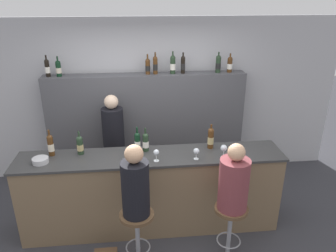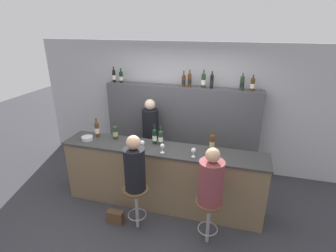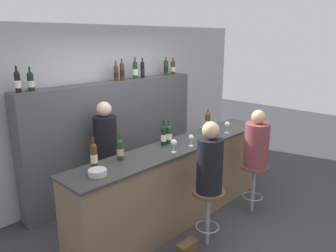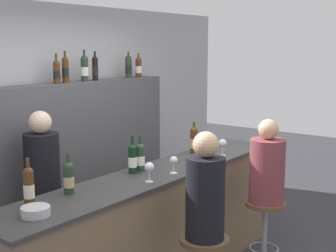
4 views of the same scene
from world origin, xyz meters
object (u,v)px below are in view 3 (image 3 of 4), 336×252
Objects in this scene: metal_bowl at (97,172)px; bar_stool_left at (208,203)px; wine_bottle_counter_2 at (164,135)px; bartender at (107,161)px; wine_bottle_backbar_0 at (17,82)px; wine_bottle_backbar_4 at (135,70)px; handbag at (187,250)px; wine_glass_1 at (191,138)px; guest_seated_left at (210,162)px; guest_seated_right at (257,143)px; wine_bottle_backbar_5 at (143,69)px; wine_bottle_counter_3 at (169,134)px; wine_bottle_backbar_7 at (173,67)px; bar_stool_right at (254,176)px; wine_glass_3 at (227,125)px; wine_bottle_backbar_6 at (166,67)px; wine_bottle_backbar_1 at (31,81)px; wine_glass_2 at (213,131)px; wine_bottle_counter_1 at (120,149)px; wine_bottle_backbar_3 at (122,71)px; wine_bottle_backbar_2 at (116,73)px; wine_bottle_counter_4 at (208,121)px; wine_glass_0 at (174,143)px; wine_bottle_counter_0 at (94,155)px.

bar_stool_left is (1.11, -0.58, -0.56)m from metal_bowl.
bartender reaches higher than wine_bottle_counter_2.
wine_bottle_backbar_0 is 0.94× the size of wine_bottle_backbar_4.
wine_glass_1 is at bearing 37.82° from handbag.
wine_bottle_backbar_4 is 0.41× the size of guest_seated_left.
guest_seated_right is at bearing -0.00° from handbag.
bartender is (-1.09, -0.42, -1.17)m from wine_bottle_backbar_5.
wine_bottle_counter_3 is at bearing 79.46° from guest_seated_left.
bar_stool_right is at bearing -102.81° from wine_bottle_backbar_7.
wine_bottle_counter_2 is 1.07m from wine_glass_3.
handbag is (-1.70, -1.96, -1.81)m from wine_bottle_backbar_6.
wine_glass_3 reaches higher than handbag.
wine_bottle_backbar_7 is 2.61m from guest_seated_left.
wine_glass_2 is at bearing -39.07° from wine_bottle_backbar_1.
wine_bottle_backbar_6 is at bearing 180.00° from wine_bottle_backbar_7.
handbag is at bearing -68.97° from wine_bottle_counter_1.
wine_bottle_backbar_3 is at bearing 75.21° from wine_bottle_counter_2.
wine_bottle_counter_2 is at bearing 0.00° from wine_bottle_counter_1.
wine_bottle_counter_1 is 0.97× the size of wine_bottle_counter_3.
wine_glass_3 reaches higher than wine_glass_1.
wine_glass_2 is 0.09× the size of bartender.
guest_seated_left is (-0.24, -1.96, -0.83)m from wine_bottle_backbar_2.
guest_seated_right is (1.73, -0.77, -0.16)m from wine_bottle_counter_1.
metal_bowl is at bearing -171.57° from wine_bottle_counter_3.
wine_bottle_counter_4 is 2.30× the size of wine_glass_2.
wine_bottle_backbar_1 is (-2.05, 1.19, 0.68)m from wine_bottle_counter_4.
wine_glass_0 is at bearing -133.54° from wine_bottle_backbar_6.
wine_bottle_backbar_6 reaches higher than metal_bowl.
wine_bottle_backbar_6 is 2.40m from bar_stool_right.
wine_bottle_counter_0 is 1.02× the size of wine_bottle_backbar_3.
wine_bottle_backbar_5 is 0.46× the size of bar_stool_right.
wine_bottle_backbar_2 is 1.09m from wine_bottle_backbar_6.
wine_bottle_backbar_5 is at bearing 61.97° from wine_bottle_counter_3.
guest_seated_left is at bearing -78.63° from bartender.
wine_bottle_backbar_0 is at bearing 147.45° from wine_glass_3.
wine_glass_2 is 1.62m from handbag.
wine_glass_1 reaches higher than bar_stool_right.
wine_bottle_backbar_7 is at bearing 0.00° from wine_bottle_backbar_3.
wine_glass_0 is 1.14× the size of wine_glass_2.
wine_bottle_backbar_2 is at bearing 83.01° from guest_seated_left.
wine_bottle_counter_1 is 0.44× the size of bar_stool_left.
wine_bottle_backbar_3 reaches higher than wine_bottle_backbar_6.
bartender reaches higher than metal_bowl.
guest_seated_left is (1.11, -0.58, -0.04)m from metal_bowl.
wine_bottle_backbar_4 is (0.27, 0.00, 0.00)m from wine_bottle_backbar_3.
wine_bottle_backbar_1 is at bearing -180.00° from wine_bottle_backbar_4.
wine_bottle_counter_3 is 0.35m from wine_glass_0.
wine_glass_0 is 1.39m from bar_stool_right.
wine_bottle_backbar_7 is (2.18, 1.19, 0.70)m from wine_bottle_counter_1.
wine_bottle_backbar_2 is at bearing 119.47° from wine_glass_3.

